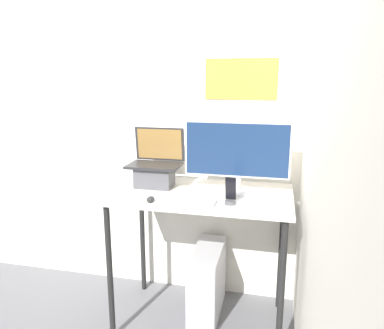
{
  "coord_description": "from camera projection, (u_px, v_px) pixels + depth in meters",
  "views": [
    {
      "loc": [
        0.45,
        -1.87,
        1.63
      ],
      "look_at": [
        -0.06,
        0.33,
        1.09
      ],
      "focal_mm": 35.0,
      "sensor_mm": 36.0,
      "label": 1
    }
  ],
  "objects": [
    {
      "name": "keyboard",
      "position": [
        188.0,
        202.0,
        2.16
      ],
      "size": [
        0.32,
        0.11,
        0.02
      ],
      "color": "silver",
      "rests_on": "desk"
    },
    {
      "name": "mouse",
      "position": [
        150.0,
        199.0,
        2.18
      ],
      "size": [
        0.04,
        0.07,
        0.03
      ],
      "color": "#262626",
      "rests_on": "desk"
    },
    {
      "name": "wall_side_right",
      "position": [
        319.0,
        146.0,
        1.81
      ],
      "size": [
        0.05,
        6.0,
        2.6
      ],
      "color": "silver",
      "rests_on": "ground_plane"
    },
    {
      "name": "wall_back",
      "position": [
        214.0,
        124.0,
        2.67
      ],
      "size": [
        6.0,
        0.06,
        2.6
      ],
      "color": "silver",
      "rests_on": "ground_plane"
    },
    {
      "name": "monitor",
      "position": [
        237.0,
        157.0,
        2.32
      ],
      "size": [
        0.66,
        0.21,
        0.45
      ],
      "color": "silver",
      "rests_on": "desk"
    },
    {
      "name": "cell_phone",
      "position": [
        230.0,
        195.0,
        2.14
      ],
      "size": [
        0.06,
        0.06,
        0.16
      ],
      "color": "#4C4C51",
      "rests_on": "desk"
    },
    {
      "name": "laptop",
      "position": [
        155.0,
        170.0,
        2.48
      ],
      "size": [
        0.34,
        0.25,
        0.38
      ],
      "color": "#4C4C51",
      "rests_on": "desk"
    },
    {
      "name": "desk",
      "position": [
        201.0,
        211.0,
        2.38
      ],
      "size": [
        1.13,
        0.67,
        0.91
      ],
      "color": "beige",
      "rests_on": "ground_plane"
    },
    {
      "name": "computer_tower",
      "position": [
        207.0,
        281.0,
        2.6
      ],
      "size": [
        0.19,
        0.5,
        0.48
      ],
      "color": "silver",
      "rests_on": "ground_plane"
    }
  ]
}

